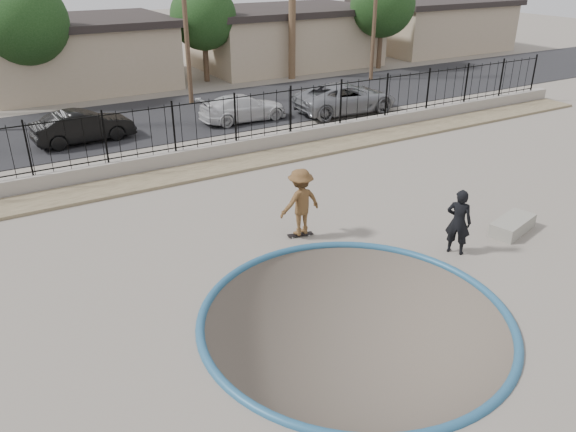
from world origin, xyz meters
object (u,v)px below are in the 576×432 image
(skateboard, at_px, (300,234))
(car_c, at_px, (243,108))
(car_b, at_px, (83,126))
(concrete_ledge, at_px, (512,225))
(skater, at_px, (300,205))
(videographer, at_px, (458,222))
(car_d, at_px, (346,98))

(skateboard, relative_size, car_c, 0.18)
(skateboard, height_order, car_b, car_b)
(concrete_ledge, xyz_separation_m, car_c, (-1.55, 14.44, 0.45))
(skater, xyz_separation_m, car_b, (-3.37, 12.00, -0.26))
(car_b, relative_size, car_c, 0.97)
(videographer, relative_size, concrete_ledge, 1.14)
(skater, relative_size, car_c, 0.46)
(car_b, bearing_deg, videographer, -161.33)
(skater, bearing_deg, car_b, -77.24)
(skateboard, bearing_deg, car_b, 119.06)
(videographer, height_order, concrete_ledge, videographer)
(skater, relative_size, concrete_ledge, 1.21)
(skater, height_order, car_b, skater)
(car_c, height_order, car_d, car_d)
(videographer, xyz_separation_m, car_b, (-6.48, 14.91, -0.20))
(skateboard, distance_m, car_d, 13.78)
(skater, bearing_deg, videographer, 133.96)
(car_b, height_order, car_c, car_b)
(skater, distance_m, videographer, 4.26)
(videographer, bearing_deg, skater, 13.91)
(skater, height_order, skateboard, skater)
(skateboard, bearing_deg, videographer, -29.73)
(car_b, bearing_deg, car_d, -102.19)
(videographer, distance_m, car_d, 14.56)
(skateboard, relative_size, car_d, 0.14)
(skater, distance_m, skateboard, 0.91)
(concrete_ledge, height_order, car_b, car_b)
(skateboard, xyz_separation_m, car_d, (9.01, 10.40, 0.71))
(car_d, bearing_deg, videographer, 159.12)
(videographer, distance_m, car_c, 14.53)
(car_c, xyz_separation_m, car_d, (5.10, -1.19, 0.12))
(skater, distance_m, concrete_ledge, 6.20)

